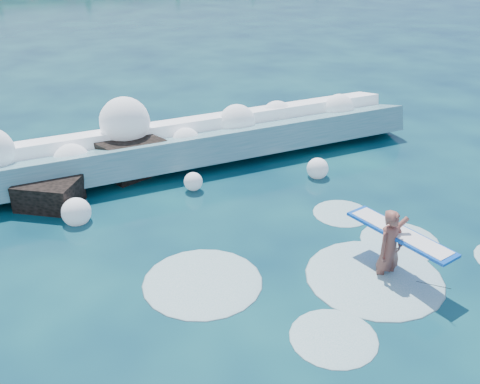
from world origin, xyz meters
The scene contains 6 objects.
ground centered at (0.00, 0.00, 0.00)m, with size 200.00×200.00×0.00m, color #07233C.
breaking_wave centered at (0.89, 7.16, 0.54)m, with size 17.87×2.79×1.54m.
rock_cluster centered at (-3.08, 6.44, 0.39)m, with size 7.88×3.14×1.24m.
surfer_with_board centered at (3.83, -0.99, 0.72)m, with size 1.21×3.07×1.95m.
wave_spray centered at (0.49, 7.13, 1.03)m, with size 15.08×4.67×2.36m.
surf_foam centered at (2.80, -0.49, 0.00)m, with size 9.18×5.71×0.16m.
Camera 1 is at (-3.46, -8.66, 7.14)m, focal length 40.00 mm.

